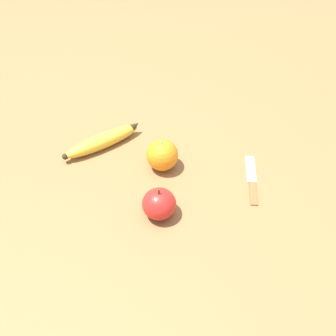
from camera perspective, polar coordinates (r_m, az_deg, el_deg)
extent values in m
plane|color=olive|center=(0.98, -0.59, 0.51)|extent=(3.00, 3.00, 0.00)
ellipsoid|color=gold|center=(1.02, -9.55, 3.85)|extent=(0.13, 0.20, 0.04)
cone|color=#2D2314|center=(1.05, -4.77, 6.18)|extent=(0.03, 0.03, 0.03)
sphere|color=#2D2314|center=(1.00, -14.70, 1.62)|extent=(0.02, 0.02, 0.02)
sphere|color=orange|center=(0.94, -0.71, 1.84)|extent=(0.08, 0.08, 0.08)
cylinder|color=#3D8438|center=(0.92, -0.73, 3.51)|extent=(0.01, 0.01, 0.00)
ellipsoid|color=red|center=(0.85, -1.30, -5.22)|extent=(0.07, 0.07, 0.07)
cylinder|color=#4C3319|center=(0.82, -1.35, -3.45)|extent=(0.00, 0.00, 0.01)
cube|color=silver|center=(0.98, 11.94, -0.11)|extent=(0.06, 0.09, 0.00)
cube|color=brown|center=(0.93, 12.28, -3.54)|extent=(0.04, 0.07, 0.01)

